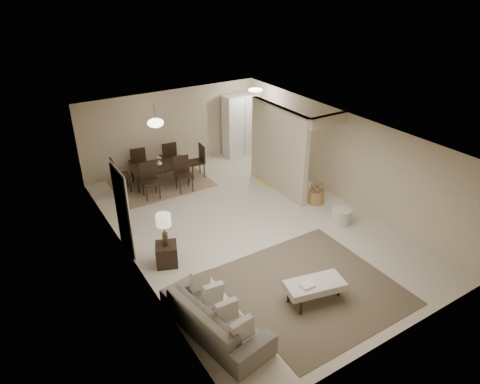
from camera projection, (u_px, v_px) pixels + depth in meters
floor at (248, 225)px, 10.92m from camera, size 9.00×9.00×0.00m
ceiling at (249, 132)px, 9.75m from camera, size 9.00×9.00×0.00m
back_wall at (173, 129)px, 13.72m from camera, size 6.00×0.00×6.00m
left_wall at (129, 215)px, 8.93m from camera, size 0.00×9.00×9.00m
right_wall at (340, 156)px, 11.74m from camera, size 0.00×9.00×9.00m
partition at (278, 150)px, 12.12m from camera, size 0.15×2.50×2.50m
doorway at (122, 212)px, 9.50m from camera, size 0.04×0.90×2.04m
pantry_cabinet at (241, 125)px, 14.64m from camera, size 1.20×0.55×2.10m
flush_light at (255, 90)px, 13.25m from camera, size 0.44×0.44×0.05m
living_rug at (311, 287)px, 8.80m from camera, size 3.20×3.20×0.01m
sofa at (215, 317)px, 7.60m from camera, size 2.38×1.26×0.66m
ottoman_bench at (315, 286)px, 8.33m from camera, size 1.25×0.78×0.42m
side_table at (167, 254)px, 9.37m from camera, size 0.60×0.60×0.51m
table_lamp at (164, 223)px, 8.99m from camera, size 0.32×0.32×0.76m
round_pouf at (341, 216)px, 10.92m from camera, size 0.51×0.51×0.40m
wicker_basket at (316, 197)px, 11.88m from camera, size 0.46×0.46×0.37m
dining_rug at (161, 183)px, 13.02m from camera, size 2.80×2.10×0.01m
dining_table at (161, 175)px, 12.89m from camera, size 1.79×1.13×0.60m
dining_chairs at (160, 168)px, 12.79m from camera, size 2.79×2.14×1.03m
vase at (159, 163)px, 12.71m from camera, size 0.19×0.19×0.17m
yellow_mat at (275, 179)px, 13.25m from camera, size 0.99×0.61×0.01m
pendant_light at (156, 123)px, 12.13m from camera, size 0.46×0.46×0.71m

